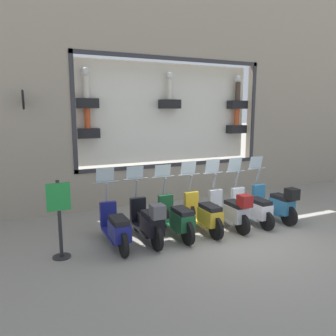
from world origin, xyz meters
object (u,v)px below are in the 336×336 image
scooter_black_5 (148,221)px  scooter_teal_0 (276,203)px  scooter_silver_2 (230,210)px  scooter_green_4 (177,218)px  scooter_white_1 (252,208)px  scooter_yellow_3 (204,214)px  shop_sign_post (60,217)px  scooter_navy_6 (116,227)px

scooter_black_5 → scooter_teal_0: bearing=-90.1°
scooter_teal_0 → scooter_silver_2: size_ratio=1.00×
scooter_green_4 → scooter_black_5: size_ratio=1.00×
scooter_white_1 → scooter_teal_0: bearing=-94.5°
scooter_teal_0 → scooter_yellow_3: bearing=88.4°
scooter_yellow_3 → scooter_green_4: bearing=90.1°
scooter_silver_2 → scooter_black_5: size_ratio=0.99×
scooter_teal_0 → shop_sign_post: 5.50m
scooter_black_5 → scooter_navy_6: 0.73m
scooter_green_4 → scooter_teal_0: bearing=-91.2°
scooter_teal_0 → scooter_yellow_3: same height
scooter_white_1 → scooter_green_4: scooter_white_1 is taller
scooter_yellow_3 → scooter_black_5: scooter_yellow_3 is taller
scooter_green_4 → shop_sign_post: bearing=91.5°
scooter_yellow_3 → scooter_green_4: 0.73m
scooter_silver_2 → scooter_green_4: size_ratio=1.00×
scooter_silver_2 → shop_sign_post: 4.06m
scooter_green_4 → shop_sign_post: size_ratio=1.15×
scooter_white_1 → scooter_black_5: (-0.05, 2.90, 0.06)m
scooter_yellow_3 → scooter_green_4: size_ratio=1.00×
scooter_green_4 → shop_sign_post: same height
scooter_black_5 → scooter_yellow_3: bearing=-87.8°
scooter_silver_2 → scooter_yellow_3: bearing=85.0°
scooter_white_1 → scooter_navy_6: scooter_white_1 is taller
scooter_white_1 → scooter_silver_2: size_ratio=1.00×
scooter_navy_6 → scooter_silver_2: bearing=-91.2°
scooter_silver_2 → scooter_green_4: 1.45m
scooter_teal_0 → scooter_black_5: (0.00, 3.63, 0.01)m
scooter_black_5 → scooter_silver_2: bearing=-90.2°
scooter_teal_0 → scooter_black_5: 3.63m
scooter_green_4 → scooter_black_5: (-0.06, 0.73, 0.05)m
scooter_green_4 → scooter_navy_6: 1.45m
scooter_white_1 → shop_sign_post: bearing=90.8°
scooter_silver_2 → scooter_yellow_3: scooter_silver_2 is taller
scooter_black_5 → scooter_navy_6: size_ratio=1.00×
scooter_white_1 → scooter_yellow_3: 1.45m
scooter_white_1 → scooter_green_4: (0.00, 2.18, 0.02)m
scooter_silver_2 → scooter_black_5: bearing=89.8°
scooter_white_1 → scooter_yellow_3: bearing=89.8°
scooter_yellow_3 → scooter_navy_6: (-0.00, 2.18, -0.00)m
scooter_white_1 → scooter_silver_2: scooter_silver_2 is taller
scooter_green_4 → shop_sign_post: 2.62m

